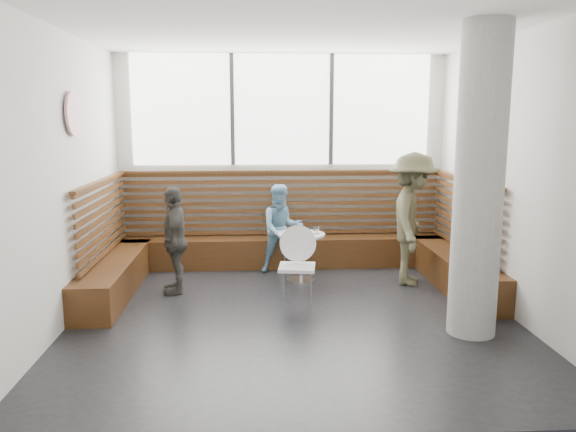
{
  "coord_description": "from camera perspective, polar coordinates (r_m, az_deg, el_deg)",
  "views": [
    {
      "loc": [
        -0.44,
        -6.14,
        2.26
      ],
      "look_at": [
        0.0,
        1.0,
        1.0
      ],
      "focal_mm": 35.0,
      "sensor_mm": 36.0,
      "label": 1
    }
  ],
  "objects": [
    {
      "name": "child_back",
      "position": [
        8.23,
        -0.65,
        -1.3
      ],
      "size": [
        0.71,
        0.59,
        1.3
      ],
      "primitive_type": "imported",
      "rotation": [
        0.0,
        0.0,
        0.17
      ],
      "color": "#72A4C5",
      "rests_on": "ground"
    },
    {
      "name": "plate_far",
      "position": [
        7.91,
        1.51,
        -1.52
      ],
      "size": [
        0.18,
        0.18,
        0.01
      ],
      "primitive_type": "cylinder",
      "color": "white",
      "rests_on": "cafe_table"
    },
    {
      "name": "wall_art",
      "position": [
        6.85,
        -20.99,
        9.67
      ],
      "size": [
        0.03,
        0.5,
        0.5
      ],
      "primitive_type": "cylinder",
      "rotation": [
        0.0,
        1.57,
        0.0
      ],
      "color": "white",
      "rests_on": "room"
    },
    {
      "name": "concrete_column",
      "position": [
        6.03,
        18.84,
        3.18
      ],
      "size": [
        0.5,
        0.5,
        3.2
      ],
      "primitive_type": "cylinder",
      "color": "gray",
      "rests_on": "ground"
    },
    {
      "name": "glass_left",
      "position": [
        7.63,
        -0.03,
        -1.59
      ],
      "size": [
        0.07,
        0.07,
        0.11
      ],
      "primitive_type": "cylinder",
      "color": "white",
      "rests_on": "cafe_table"
    },
    {
      "name": "booth",
      "position": [
        8.14,
        -0.34,
        -3.17
      ],
      "size": [
        5.0,
        2.5,
        1.44
      ],
      "color": "#3E230F",
      "rests_on": "ground"
    },
    {
      "name": "child_left",
      "position": [
        7.41,
        -11.42,
        -2.41
      ],
      "size": [
        0.42,
        0.84,
        1.39
      ],
      "primitive_type": "imported",
      "rotation": [
        0.0,
        0.0,
        -1.47
      ],
      "color": "#41403B",
      "rests_on": "ground"
    },
    {
      "name": "glass_mid",
      "position": [
        7.73,
        1.72,
        -1.46
      ],
      "size": [
        0.06,
        0.06,
        0.1
      ],
      "primitive_type": "cylinder",
      "color": "white",
      "rests_on": "cafe_table"
    },
    {
      "name": "plate_near",
      "position": [
        7.87,
        0.17,
        -1.58
      ],
      "size": [
        0.19,
        0.19,
        0.01
      ],
      "primitive_type": "cylinder",
      "color": "white",
      "rests_on": "cafe_table"
    },
    {
      "name": "menu_card",
      "position": [
        7.58,
        1.53,
        -2.07
      ],
      "size": [
        0.21,
        0.16,
        0.0
      ],
      "primitive_type": "cube",
      "rotation": [
        0.0,
        0.0,
        -0.15
      ],
      "color": "#A5C64C",
      "rests_on": "cafe_table"
    },
    {
      "name": "cafe_chair",
      "position": [
        6.89,
        0.88,
        -4.34
      ],
      "size": [
        0.45,
        0.44,
        0.95
      ],
      "rotation": [
        0.0,
        0.0,
        -0.14
      ],
      "color": "white",
      "rests_on": "ground"
    },
    {
      "name": "room",
      "position": [
        6.2,
        0.57,
        3.89
      ],
      "size": [
        5.0,
        5.0,
        3.2
      ],
      "color": "silver",
      "rests_on": "ground"
    },
    {
      "name": "adult_man",
      "position": [
        7.78,
        12.52,
        -0.3
      ],
      "size": [
        1.0,
        1.32,
        1.81
      ],
      "primitive_type": "imported",
      "rotation": [
        0.0,
        0.0,
        1.25
      ],
      "color": "#4F4E34",
      "rests_on": "ground"
    },
    {
      "name": "glass_right",
      "position": [
        7.77,
        2.9,
        -1.38
      ],
      "size": [
        0.07,
        0.07,
        0.11
      ],
      "primitive_type": "cylinder",
      "color": "white",
      "rests_on": "cafe_table"
    },
    {
      "name": "cafe_table",
      "position": [
        7.8,
        1.36,
        -3.18
      ],
      "size": [
        0.66,
        0.66,
        0.68
      ],
      "color": "silver",
      "rests_on": "ground"
    }
  ]
}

